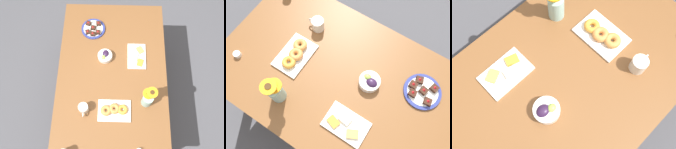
% 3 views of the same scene
% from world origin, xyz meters
% --- Properties ---
extents(ground_plane, '(6.00, 6.00, 0.00)m').
position_xyz_m(ground_plane, '(0.00, 0.00, 0.00)').
color(ground_plane, '#4C4C51').
extents(dining_table, '(1.60, 1.00, 0.74)m').
position_xyz_m(dining_table, '(0.00, 0.00, 0.65)').
color(dining_table, brown).
rests_on(dining_table, ground_plane).
extents(coffee_mug, '(0.12, 0.08, 0.09)m').
position_xyz_m(coffee_mug, '(0.31, -0.23, 0.79)').
color(coffee_mug, beige).
rests_on(coffee_mug, dining_table).
extents(grape_bowl, '(0.13, 0.13, 0.07)m').
position_xyz_m(grape_bowl, '(-0.19, -0.07, 0.77)').
color(grape_bowl, white).
rests_on(grape_bowl, dining_table).
extents(cheese_platter, '(0.26, 0.17, 0.03)m').
position_xyz_m(cheese_platter, '(-0.20, 0.23, 0.75)').
color(cheese_platter, white).
rests_on(cheese_platter, dining_table).
extents(croissant_platter, '(0.19, 0.28, 0.05)m').
position_xyz_m(croissant_platter, '(0.32, 0.03, 0.76)').
color(croissant_platter, white).
rests_on(croissant_platter, dining_table).
extents(dessert_plate, '(0.23, 0.23, 0.05)m').
position_xyz_m(dessert_plate, '(-0.49, -0.20, 0.75)').
color(dessert_plate, navy).
rests_on(dessert_plate, dining_table).
extents(flower_vase, '(0.11, 0.11, 0.26)m').
position_xyz_m(flower_vase, '(0.24, 0.30, 0.83)').
color(flower_vase, '#99C1B7').
rests_on(flower_vase, dining_table).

